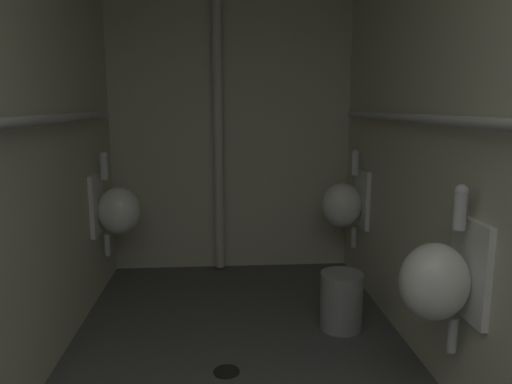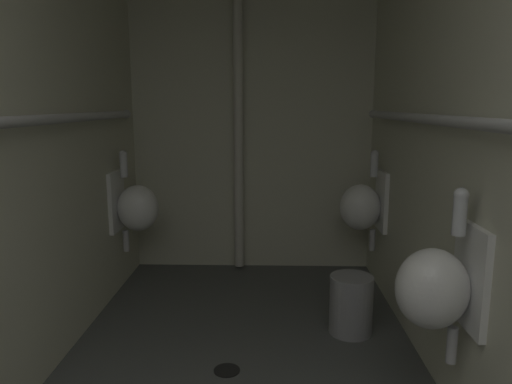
# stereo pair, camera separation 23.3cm
# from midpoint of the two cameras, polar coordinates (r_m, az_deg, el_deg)

# --- Properties ---
(wall_right) EXTENTS (0.06, 4.32, 2.55)m
(wall_right) POSITION_cam_midpoint_polar(r_m,az_deg,el_deg) (2.13, 23.67, 6.65)
(wall_right) COLOR beige
(wall_right) RESTS_ON ground
(wall_back) EXTENTS (2.10, 0.06, 2.55)m
(wall_back) POSITION_cam_midpoint_polar(r_m,az_deg,el_deg) (4.01, -4.68, 8.83)
(wall_back) COLOR beige
(wall_back) RESTS_ON ground
(urinal_left_mid) EXTENTS (0.32, 0.30, 0.76)m
(urinal_left_mid) POSITION_cam_midpoint_polar(r_m,az_deg,el_deg) (3.59, -18.15, -2.00)
(urinal_left_mid) COLOR white
(urinal_right_mid) EXTENTS (0.32, 0.30, 0.76)m
(urinal_right_mid) POSITION_cam_midpoint_polar(r_m,az_deg,el_deg) (2.19, 18.20, -9.90)
(urinal_right_mid) COLOR white
(urinal_right_far) EXTENTS (0.32, 0.30, 0.76)m
(urinal_right_far) POSITION_cam_midpoint_polar(r_m,az_deg,el_deg) (3.65, 8.76, -1.41)
(urinal_right_far) COLOR white
(supply_pipe_right) EXTENTS (0.06, 3.62, 0.06)m
(supply_pipe_right) POSITION_cam_midpoint_polar(r_m,az_deg,el_deg) (2.10, 21.35, 7.71)
(supply_pipe_right) COLOR #B2B2B2
(standpipe_back_wall) EXTENTS (0.08, 0.08, 2.50)m
(standpipe_back_wall) POSITION_cam_midpoint_polar(r_m,az_deg,el_deg) (3.91, -6.27, 8.77)
(standpipe_back_wall) COLOR beige
(standpipe_back_wall) RESTS_ON ground
(floor_drain) EXTENTS (0.14, 0.14, 0.01)m
(floor_drain) POSITION_cam_midpoint_polar(r_m,az_deg,el_deg) (2.69, -6.19, -20.56)
(floor_drain) COLOR black
(floor_drain) RESTS_ON ground
(waste_bin) EXTENTS (0.26, 0.26, 0.36)m
(waste_bin) POSITION_cam_midpoint_polar(r_m,az_deg,el_deg) (3.07, 7.97, -12.77)
(waste_bin) COLOR gray
(waste_bin) RESTS_ON ground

